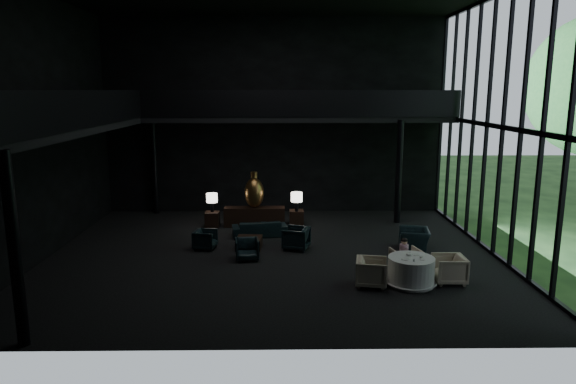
{
  "coord_description": "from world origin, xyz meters",
  "views": [
    {
      "loc": [
        0.26,
        -15.44,
        5.11
      ],
      "look_at": [
        0.48,
        0.5,
        1.93
      ],
      "focal_mm": 32.0,
      "sensor_mm": 36.0,
      "label": 1
    }
  ],
  "objects_px": {
    "bronze_urn": "(254,192)",
    "coffee_table": "(249,243)",
    "table_lamp_left": "(212,199)",
    "dining_table": "(411,273)",
    "side_table_right": "(296,218)",
    "dining_chair_north": "(406,260)",
    "child": "(404,248)",
    "lounge_armchair_west": "(205,240)",
    "dining_chair_east": "(449,267)",
    "dining_chair_west": "(372,270)",
    "lounge_armchair_south": "(247,249)",
    "sofa": "(260,227)",
    "side_table_left": "(212,219)",
    "lounge_armchair_east": "(296,237)",
    "window_armchair": "(414,236)",
    "table_lamp_right": "(297,198)",
    "console": "(255,217)"
  },
  "relations": [
    {
      "from": "lounge_armchair_south",
      "to": "side_table_left",
      "type": "bearing_deg",
      "value": 105.15
    },
    {
      "from": "side_table_right",
      "to": "dining_chair_east",
      "type": "relative_size",
      "value": 0.67
    },
    {
      "from": "child",
      "to": "lounge_armchair_west",
      "type": "bearing_deg",
      "value": -20.44
    },
    {
      "from": "side_table_left",
      "to": "child",
      "type": "distance_m",
      "value": 7.91
    },
    {
      "from": "window_armchair",
      "to": "dining_chair_east",
      "type": "xyz_separation_m",
      "value": [
        0.19,
        -2.92,
        -0.01
      ]
    },
    {
      "from": "side_table_right",
      "to": "dining_chair_north",
      "type": "xyz_separation_m",
      "value": [
        2.95,
        -5.28,
        0.1
      ]
    },
    {
      "from": "dining_table",
      "to": "dining_chair_north",
      "type": "bearing_deg",
      "value": 84.51
    },
    {
      "from": "bronze_urn",
      "to": "side_table_right",
      "type": "relative_size",
      "value": 2.31
    },
    {
      "from": "bronze_urn",
      "to": "coffee_table",
      "type": "distance_m",
      "value": 3.01
    },
    {
      "from": "lounge_armchair_west",
      "to": "dining_chair_west",
      "type": "relative_size",
      "value": 0.72
    },
    {
      "from": "coffee_table",
      "to": "dining_chair_north",
      "type": "height_order",
      "value": "dining_chair_north"
    },
    {
      "from": "coffee_table",
      "to": "child",
      "type": "bearing_deg",
      "value": -26.66
    },
    {
      "from": "table_lamp_right",
      "to": "child",
      "type": "xyz_separation_m",
      "value": [
        2.9,
        -5.0,
        -0.39
      ]
    },
    {
      "from": "lounge_armchair_east",
      "to": "console",
      "type": "bearing_deg",
      "value": -135.18
    },
    {
      "from": "table_lamp_left",
      "to": "dining_table",
      "type": "height_order",
      "value": "table_lamp_left"
    },
    {
      "from": "side_table_right",
      "to": "sofa",
      "type": "height_order",
      "value": "sofa"
    },
    {
      "from": "bronze_urn",
      "to": "coffee_table",
      "type": "relative_size",
      "value": 1.68
    },
    {
      "from": "table_lamp_left",
      "to": "dining_table",
      "type": "xyz_separation_m",
      "value": [
        6.07,
        -6.04,
        -0.75
      ]
    },
    {
      "from": "bronze_urn",
      "to": "dining_chair_east",
      "type": "bearing_deg",
      "value": -46.99
    },
    {
      "from": "side_table_left",
      "to": "dining_table",
      "type": "bearing_deg",
      "value": -44.64
    },
    {
      "from": "lounge_armchair_west",
      "to": "dining_chair_north",
      "type": "xyz_separation_m",
      "value": [
        6.01,
        -2.33,
        0.08
      ]
    },
    {
      "from": "lounge_armchair_west",
      "to": "dining_chair_west",
      "type": "bearing_deg",
      "value": -115.06
    },
    {
      "from": "dining_table",
      "to": "dining_chair_east",
      "type": "height_order",
      "value": "dining_chair_east"
    },
    {
      "from": "sofa",
      "to": "child",
      "type": "xyz_separation_m",
      "value": [
        4.25,
        -3.72,
        0.38
      ]
    },
    {
      "from": "dining_chair_west",
      "to": "lounge_armchair_east",
      "type": "bearing_deg",
      "value": 40.68
    },
    {
      "from": "sofa",
      "to": "lounge_armchair_west",
      "type": "xyz_separation_m",
      "value": [
        -1.71,
        -1.5,
        -0.03
      ]
    },
    {
      "from": "sofa",
      "to": "dining_chair_east",
      "type": "distance_m",
      "value": 6.99
    },
    {
      "from": "dining_chair_north",
      "to": "child",
      "type": "xyz_separation_m",
      "value": [
        -0.05,
        0.11,
        0.32
      ]
    },
    {
      "from": "side_table_right",
      "to": "sofa",
      "type": "distance_m",
      "value": 1.99
    },
    {
      "from": "sofa",
      "to": "dining_table",
      "type": "xyz_separation_m",
      "value": [
        4.22,
        -4.69,
        -0.02
      ]
    },
    {
      "from": "bronze_urn",
      "to": "dining_table",
      "type": "xyz_separation_m",
      "value": [
        4.47,
        -6.04,
        -0.99
      ]
    },
    {
      "from": "side_table_left",
      "to": "lounge_armchair_south",
      "type": "bearing_deg",
      "value": -67.99
    },
    {
      "from": "side_table_left",
      "to": "table_lamp_left",
      "type": "xyz_separation_m",
      "value": [
        0.0,
        0.06,
        0.79
      ]
    },
    {
      "from": "table_lamp_left",
      "to": "dining_table",
      "type": "bearing_deg",
      "value": -44.9
    },
    {
      "from": "side_table_left",
      "to": "dining_chair_north",
      "type": "bearing_deg",
      "value": -39.84
    },
    {
      "from": "lounge_armchair_south",
      "to": "coffee_table",
      "type": "height_order",
      "value": "lounge_armchair_south"
    },
    {
      "from": "bronze_urn",
      "to": "window_armchair",
      "type": "bearing_deg",
      "value": -29.41
    },
    {
      "from": "table_lamp_right",
      "to": "lounge_armchair_south",
      "type": "xyz_separation_m",
      "value": [
        -1.63,
        -3.86,
        -0.78
      ]
    },
    {
      "from": "side_table_right",
      "to": "window_armchair",
      "type": "distance_m",
      "value": 4.86
    },
    {
      "from": "sofa",
      "to": "table_lamp_left",
      "type": "bearing_deg",
      "value": -45.69
    },
    {
      "from": "child",
      "to": "sofa",
      "type": "bearing_deg",
      "value": -41.16
    },
    {
      "from": "lounge_armchair_east",
      "to": "sofa",
      "type": "bearing_deg",
      "value": -123.42
    },
    {
      "from": "dining_chair_east",
      "to": "dining_chair_west",
      "type": "distance_m",
      "value": 2.13
    },
    {
      "from": "coffee_table",
      "to": "dining_table",
      "type": "xyz_separation_m",
      "value": [
        4.5,
        -3.25,
        0.15
      ]
    },
    {
      "from": "table_lamp_left",
      "to": "sofa",
      "type": "height_order",
      "value": "table_lamp_left"
    },
    {
      "from": "table_lamp_left",
      "to": "side_table_right",
      "type": "distance_m",
      "value": 3.3
    },
    {
      "from": "coffee_table",
      "to": "child",
      "type": "xyz_separation_m",
      "value": [
        4.54,
        -2.28,
        0.54
      ]
    },
    {
      "from": "coffee_table",
      "to": "dining_chair_west",
      "type": "relative_size",
      "value": 0.94
    },
    {
      "from": "lounge_armchair_south",
      "to": "dining_chair_east",
      "type": "bearing_deg",
      "value": -26.58
    },
    {
      "from": "table_lamp_left",
      "to": "lounge_armchair_west",
      "type": "xyz_separation_m",
      "value": [
        0.14,
        -2.85,
        -0.76
      ]
    }
  ]
}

